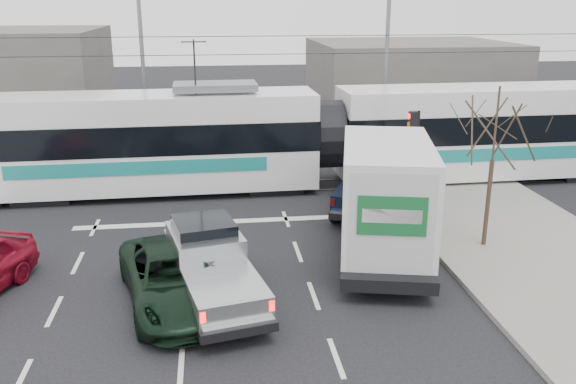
{
  "coord_description": "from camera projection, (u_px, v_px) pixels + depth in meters",
  "views": [
    {
      "loc": [
        -0.86,
        -14.5,
        7.58
      ],
      "look_at": [
        1.47,
        3.58,
        1.8
      ],
      "focal_mm": 38.0,
      "sensor_mm": 36.0,
      "label": 1
    }
  ],
  "objects": [
    {
      "name": "ground",
      "position": [
        250.0,
        299.0,
        16.11
      ],
      "size": [
        120.0,
        120.0,
        0.0
      ],
      "primitive_type": "plane",
      "color": "black",
      "rests_on": "ground"
    },
    {
      "name": "sidewalk_right",
      "position": [
        569.0,
        278.0,
        17.18
      ],
      "size": [
        6.0,
        60.0,
        0.15
      ],
      "primitive_type": "cube",
      "color": "gray",
      "rests_on": "ground"
    },
    {
      "name": "rails",
      "position": [
        234.0,
        188.0,
        25.56
      ],
      "size": [
        60.0,
        1.6,
        0.03
      ],
      "primitive_type": "cube",
      "color": "#33302D",
      "rests_on": "ground"
    },
    {
      "name": "building_right",
      "position": [
        409.0,
        81.0,
        39.5
      ],
      "size": [
        12.0,
        10.0,
        5.0
      ],
      "primitive_type": "cube",
      "color": "#65605B",
      "rests_on": "ground"
    },
    {
      "name": "bare_tree",
      "position": [
        495.0,
        132.0,
        18.25
      ],
      "size": [
        2.4,
        2.4,
        5.0
      ],
      "color": "#47382B",
      "rests_on": "ground"
    },
    {
      "name": "traffic_signal",
      "position": [
        414.0,
        138.0,
        22.21
      ],
      "size": [
        0.44,
        0.44,
        3.6
      ],
      "color": "black",
      "rests_on": "ground"
    },
    {
      "name": "street_lamp_near",
      "position": [
        383.0,
        54.0,
        28.69
      ],
      "size": [
        2.38,
        0.25,
        9.0
      ],
      "color": "slate",
      "rests_on": "ground"
    },
    {
      "name": "street_lamp_far",
      "position": [
        138.0,
        53.0,
        29.18
      ],
      "size": [
        2.38,
        0.25,
        9.0
      ],
      "color": "slate",
      "rests_on": "ground"
    },
    {
      "name": "catenary",
      "position": [
        231.0,
        96.0,
        24.39
      ],
      "size": [
        60.0,
        0.2,
        7.0
      ],
      "color": "black",
      "rests_on": "ground"
    },
    {
      "name": "tram",
      "position": [
        326.0,
        136.0,
        25.43
      ],
      "size": [
        29.48,
        3.57,
        6.01
      ],
      "rotation": [
        0.0,
        0.0,
        0.02
      ],
      "color": "white",
      "rests_on": "ground"
    },
    {
      "name": "silver_pickup",
      "position": [
        210.0,
        263.0,
        16.02
      ],
      "size": [
        2.88,
        5.54,
        1.92
      ],
      "rotation": [
        0.0,
        0.0,
        0.22
      ],
      "color": "black",
      "rests_on": "ground"
    },
    {
      "name": "box_truck",
      "position": [
        384.0,
        198.0,
        18.48
      ],
      "size": [
        4.08,
        7.69,
        3.66
      ],
      "rotation": [
        0.0,
        0.0,
        -0.23
      ],
      "color": "black",
      "rests_on": "ground"
    },
    {
      "name": "navy_pickup",
      "position": [
        368.0,
        184.0,
        22.77
      ],
      "size": [
        3.53,
        5.0,
        1.99
      ],
      "rotation": [
        0.0,
        0.0,
        -0.43
      ],
      "color": "black",
      "rests_on": "ground"
    },
    {
      "name": "green_car",
      "position": [
        175.0,
        278.0,
        15.68
      ],
      "size": [
        3.51,
        5.61,
        1.45
      ],
      "primitive_type": "imported",
      "rotation": [
        0.0,
        0.0,
        0.23
      ],
      "color": "black",
      "rests_on": "ground"
    }
  ]
}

